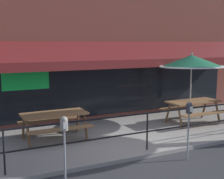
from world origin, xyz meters
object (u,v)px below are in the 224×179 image
object	(u,v)px
picnic_table_centre	(193,105)
parking_meter_near	(64,130)
patio_umbrella_centre	(192,61)
parking_meter_far	(189,113)
picnic_table_left	(54,118)

from	to	relation	value
picnic_table_centre	parking_meter_near	size ratio (longest dim) A/B	1.27
patio_umbrella_centre	parking_meter_far	distance (m)	3.55
picnic_table_centre	parking_meter_far	xyz separation A→B (m)	(-2.23, -2.40, 0.44)
picnic_table_left	picnic_table_centre	size ratio (longest dim) A/B	1.00
picnic_table_centre	parking_meter_far	world-z (taller)	parking_meter_far
picnic_table_left	patio_umbrella_centre	bearing A→B (deg)	-1.51
picnic_table_left	parking_meter_far	size ratio (longest dim) A/B	1.27
picnic_table_centre	patio_umbrella_centre	world-z (taller)	patio_umbrella_centre
picnic_table_centre	parking_meter_near	distance (m)	5.90
parking_meter_near	parking_meter_far	distance (m)	3.09
picnic_table_left	patio_umbrella_centre	size ratio (longest dim) A/B	0.76
patio_umbrella_centre	parking_meter_far	size ratio (longest dim) A/B	1.67
picnic_table_left	parking_meter_far	xyz separation A→B (m)	(2.49, -2.69, 0.44)
picnic_table_left	parking_meter_near	xyz separation A→B (m)	(-0.60, -2.79, 0.44)
picnic_table_left	picnic_table_centre	xyz separation A→B (m)	(4.72, -0.29, 0.00)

